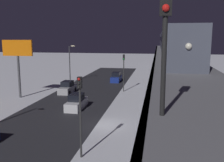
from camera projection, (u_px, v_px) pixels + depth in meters
ground_plane at (104, 125)px, 27.23m from camera, size 240.00×240.00×0.00m
avenue_asphalt at (49, 122)px, 28.34m from camera, size 11.00×101.02×0.01m
elevated_railway at (177, 73)px, 24.94m from camera, size 5.00×101.02×6.84m
subway_train at (168, 40)px, 52.87m from camera, size 2.94×74.07×3.40m
rail_signal at (165, 29)px, 7.67m from camera, size 0.36×0.41×4.00m
sedan_silver at (67, 88)px, 43.20m from camera, size 1.91×4.75×1.97m
sedan_white at (76, 103)px, 33.52m from camera, size 1.80×4.74×1.97m
sedan_blue_2 at (116, 78)px, 54.01m from camera, size 1.80×4.65×1.97m
traffic_light_near at (80, 106)px, 19.26m from camera, size 0.32×0.44×6.40m
traffic_light_mid at (124, 67)px, 43.42m from camera, size 0.32×0.44×6.40m
commercial_billboard at (18, 54)px, 38.59m from camera, size 4.80×0.36×8.90m
street_lamp_far at (71, 59)px, 52.83m from camera, size 1.35×0.44×7.65m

